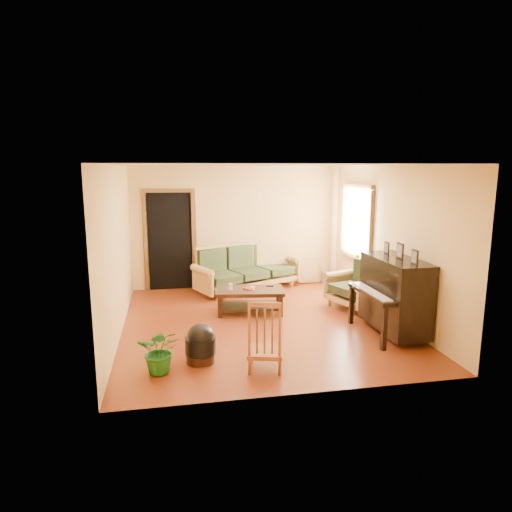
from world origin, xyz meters
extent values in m
plane|color=#5C1E0C|center=(0.00, 0.00, 0.00)|extent=(5.00, 5.00, 0.00)
cube|color=black|center=(-1.45, 2.48, 1.02)|extent=(1.08, 0.16, 2.05)
cube|color=white|center=(2.21, 1.30, 1.50)|extent=(0.12, 1.36, 1.46)
cube|color=#AA7D3E|center=(0.14, 2.10, 0.48)|extent=(2.44, 1.79, 0.97)
cube|color=black|center=(-0.08, 0.55, 0.22)|extent=(1.27, 0.80, 0.43)
cube|color=#AA7D3E|center=(1.86, 0.46, 0.46)|extent=(1.14, 1.17, 0.93)
cube|color=black|center=(1.92, -0.90, 0.60)|extent=(0.82, 1.37, 1.20)
cylinder|color=black|center=(-1.10, -1.41, 0.20)|extent=(0.54, 0.54, 0.39)
cube|color=brown|center=(-0.30, -1.77, 0.47)|extent=(0.54, 0.58, 0.95)
cube|color=#B9863D|center=(1.59, 2.40, 0.30)|extent=(0.45, 0.10, 0.59)
cylinder|color=#34549E|center=(1.98, 2.33, 0.13)|extent=(0.24, 0.24, 0.25)
imported|color=#1B611D|center=(-1.61, -1.63, 0.30)|extent=(0.60, 0.54, 0.60)
imported|color=maroon|center=(-0.16, 0.52, 0.44)|extent=(0.23, 0.25, 0.02)
cylinder|color=white|center=(-0.43, 0.57, 0.49)|extent=(0.07, 0.07, 0.12)
cylinder|color=silver|center=(-0.04, 0.51, 0.46)|extent=(0.11, 0.11, 0.06)
cube|color=black|center=(0.31, 0.69, 0.44)|extent=(0.15, 0.09, 0.01)
camera|label=1|loc=(-1.44, -7.16, 2.56)|focal=32.00mm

